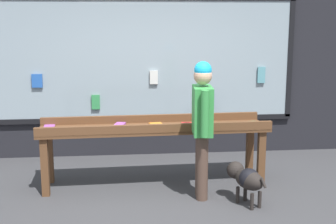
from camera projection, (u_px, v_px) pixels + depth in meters
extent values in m
plane|color=#38383A|center=(160.00, 210.00, 5.33)|extent=(40.00, 40.00, 0.00)
cube|color=black|center=(147.00, 39.00, 7.32)|extent=(7.44, 0.20, 3.68)
cube|color=#8C9EA8|center=(123.00, 60.00, 7.22)|extent=(5.32, 0.03, 1.88)
cube|color=black|center=(124.00, 119.00, 7.40)|extent=(5.40, 0.06, 0.08)
cube|color=black|center=(290.00, 59.00, 7.47)|extent=(0.08, 0.06, 1.88)
cube|color=#2659B2|center=(37.00, 81.00, 7.11)|extent=(0.16, 0.03, 0.21)
cube|color=#338C4C|center=(96.00, 102.00, 7.26)|extent=(0.13, 0.03, 0.22)
cube|color=silver|center=(154.00, 77.00, 7.28)|extent=(0.13, 0.03, 0.21)
cube|color=#2659B2|center=(209.00, 99.00, 7.43)|extent=(0.15, 0.03, 0.26)
cube|color=#5999A5|center=(261.00, 75.00, 7.44)|extent=(0.12, 0.03, 0.26)
cube|color=brown|center=(45.00, 167.00, 5.72)|extent=(0.09, 0.09, 0.73)
cube|color=brown|center=(261.00, 158.00, 6.08)|extent=(0.09, 0.09, 0.73)
cube|color=brown|center=(49.00, 156.00, 6.19)|extent=(0.09, 0.09, 0.73)
cube|color=brown|center=(250.00, 148.00, 6.55)|extent=(0.09, 0.09, 0.73)
cube|color=brown|center=(154.00, 128.00, 6.06)|extent=(2.97, 0.75, 0.04)
cube|color=brown|center=(157.00, 129.00, 5.76)|extent=(2.95, 0.16, 0.12)
cube|color=brown|center=(152.00, 119.00, 6.34)|extent=(2.95, 0.16, 0.12)
cube|color=#994CA5|center=(49.00, 126.00, 6.07)|extent=(0.15, 0.20, 0.02)
cube|color=#2659B2|center=(86.00, 130.00, 5.83)|extent=(0.15, 0.24, 0.02)
cube|color=#994CA5|center=(120.00, 125.00, 6.11)|extent=(0.17, 0.23, 0.03)
cube|color=orange|center=(157.00, 125.00, 6.11)|extent=(0.20, 0.24, 0.03)
cube|color=red|center=(186.00, 125.00, 6.11)|extent=(0.17, 0.21, 0.03)
cube|color=red|center=(224.00, 127.00, 6.00)|extent=(0.19, 0.24, 0.02)
cube|color=#338C4C|center=(254.00, 124.00, 6.17)|extent=(0.15, 0.20, 0.03)
cylinder|color=#4C382D|center=(202.00, 168.00, 5.59)|extent=(0.14, 0.14, 0.80)
cylinder|color=#4C382D|center=(201.00, 164.00, 5.74)|extent=(0.14, 0.14, 0.80)
cube|color=#338C3F|center=(202.00, 110.00, 5.53)|extent=(0.25, 0.47, 0.57)
cylinder|color=#338C3F|center=(205.00, 114.00, 5.25)|extent=(0.09, 0.09, 0.54)
cylinder|color=#338C3F|center=(200.00, 105.00, 5.81)|extent=(0.09, 0.09, 0.54)
sphere|color=tan|center=(203.00, 76.00, 5.45)|extent=(0.22, 0.22, 0.22)
sphere|color=#19A5E0|center=(203.00, 70.00, 5.44)|extent=(0.21, 0.21, 0.21)
ellipsoid|color=black|center=(249.00, 180.00, 5.42)|extent=(0.39, 0.48, 0.23)
ellipsoid|color=black|center=(249.00, 179.00, 5.42)|extent=(0.33, 0.33, 0.24)
sphere|color=black|center=(235.00, 170.00, 5.62)|extent=(0.21, 0.21, 0.21)
cylinder|color=black|center=(263.00, 183.00, 5.22)|extent=(0.07, 0.10, 0.12)
cylinder|color=black|center=(245.00, 193.00, 5.60)|extent=(0.04, 0.04, 0.20)
cylinder|color=black|center=(238.00, 195.00, 5.54)|extent=(0.04, 0.04, 0.20)
cylinder|color=black|center=(260.00, 200.00, 5.39)|extent=(0.04, 0.04, 0.20)
cylinder|color=black|center=(252.00, 202.00, 5.33)|extent=(0.04, 0.04, 0.20)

